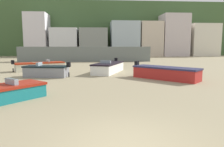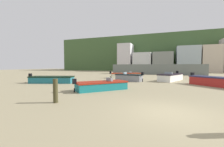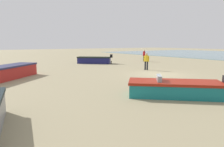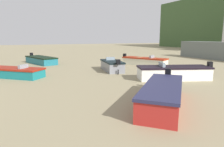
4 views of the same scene
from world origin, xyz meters
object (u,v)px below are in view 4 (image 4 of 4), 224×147
boat_teal_2 (41,60)px  boat_teal_3 (15,72)px  boat_grey_7 (112,66)px  boat_red_5 (163,94)px  boat_cream_6 (144,61)px  boat_white_1 (174,73)px

boat_teal_2 → boat_teal_3: bearing=52.0°
boat_teal_2 → boat_grey_7: (8.14, 5.33, 0.07)m
boat_teal_2 → boat_grey_7: 9.73m
boat_teal_3 → boat_grey_7: boat_grey_7 is taller
boat_teal_3 → boat_grey_7: (0.44, 7.98, 0.10)m
boat_teal_3 → boat_red_5: boat_red_5 is taller
boat_teal_2 → boat_red_5: boat_red_5 is taller
boat_cream_6 → boat_grey_7: 5.10m
boat_teal_3 → boat_cream_6: bearing=137.7°
boat_teal_3 → boat_red_5: size_ratio=0.91×
boat_teal_2 → boat_cream_6: (6.37, 10.11, 0.03)m
boat_red_5 → boat_cream_6: 13.04m
boat_white_1 → boat_teal_2: (-13.43, -7.79, -0.07)m
boat_white_1 → boat_red_5: boat_red_5 is taller
boat_white_1 → boat_cream_6: size_ratio=1.08×
boat_grey_7 → boat_red_5: bearing=-91.7°
boat_white_1 → boat_grey_7: 5.83m
boat_red_5 → boat_cream_6: size_ratio=0.94×
boat_teal_2 → boat_teal_3: 8.15m
boat_teal_3 → boat_red_5: 11.56m
boat_red_5 → boat_grey_7: 9.61m
boat_teal_2 → boat_teal_3: (7.71, -2.65, -0.03)m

